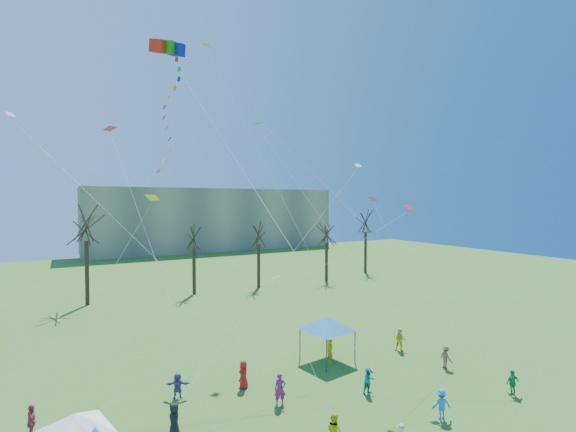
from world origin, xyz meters
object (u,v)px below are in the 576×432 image
distant_building (214,219)px  canopy_tent_white (76,423)px  big_box_kite (174,116)px  canopy_tent_blue (327,323)px

distant_building → canopy_tent_white: bearing=-112.7°
distant_building → big_box_kite: 79.82m
distant_building → canopy_tent_white: (-32.33, -77.35, -5.18)m
big_box_kite → canopy_tent_blue: (11.58, 2.17, -13.59)m
distant_building → big_box_kite: size_ratio=2.70×
big_box_kite → canopy_tent_blue: big_box_kite is taller
distant_building → canopy_tent_white: distant_building is taller
distant_building → canopy_tent_blue: bearing=-102.3°
distant_building → canopy_tent_blue: (-15.77, -72.28, -4.69)m
canopy_tent_white → big_box_kite: bearing=30.2°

